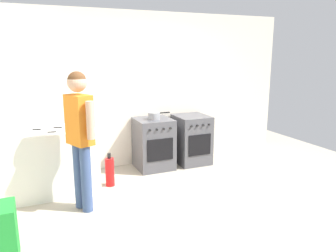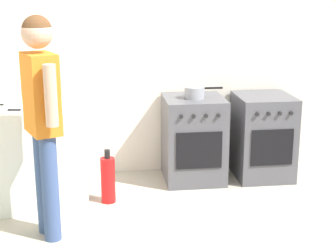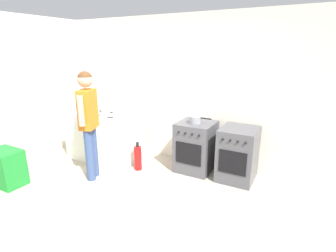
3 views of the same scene
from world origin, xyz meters
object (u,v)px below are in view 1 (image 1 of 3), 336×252
(knife_paring, at_px, (55,128))
(knife_bread, at_px, (30,129))
(person, at_px, (80,128))
(knife_carving, at_px, (82,130))
(fire_extinguisher, at_px, (110,172))
(knife_utility, at_px, (57,132))
(oven_right, at_px, (192,139))
(oven_left, at_px, (154,144))
(pot, at_px, (154,116))

(knife_paring, bearing_deg, knife_bread, 172.47)
(knife_paring, distance_m, person, 0.82)
(knife_carving, bearing_deg, fire_extinguisher, 12.43)
(knife_bread, height_order, knife_utility, same)
(oven_right, height_order, knife_utility, knife_utility)
(oven_right, distance_m, fire_extinguisher, 1.67)
(knife_bread, relative_size, knife_carving, 0.97)
(oven_left, distance_m, knife_paring, 1.67)
(oven_left, bearing_deg, knife_utility, -160.35)
(knife_bread, distance_m, knife_carving, 0.72)
(knife_bread, height_order, knife_carving, same)
(oven_left, distance_m, knife_bread, 1.97)
(oven_right, xyz_separation_m, fire_extinguisher, (-1.59, -0.48, -0.21))
(pot, xyz_separation_m, fire_extinguisher, (-0.87, -0.43, -0.69))
(oven_right, bearing_deg, oven_left, 180.00)
(knife_utility, bearing_deg, pot, 18.25)
(knife_paring, relative_size, knife_utility, 0.83)
(oven_left, xyz_separation_m, fire_extinguisher, (-0.87, -0.48, -0.21))
(knife_bread, height_order, person, person)
(knife_carving, xyz_separation_m, person, (-0.10, -0.51, 0.13))
(oven_left, bearing_deg, oven_right, -0.00)
(knife_carving, bearing_deg, knife_paring, 141.42)
(knife_paring, distance_m, knife_utility, 0.26)
(person, bearing_deg, oven_right, 27.51)
(oven_right, bearing_deg, knife_paring, -172.50)
(oven_right, xyz_separation_m, knife_bread, (-2.62, -0.26, 0.48))
(knife_bread, xyz_separation_m, knife_utility, (0.33, -0.30, 0.00))
(oven_left, relative_size, knife_utility, 3.38)
(oven_right, bearing_deg, knife_carving, -164.06)
(knife_paring, bearing_deg, knife_utility, -91.45)
(knife_carving, height_order, knife_paring, same)
(oven_left, bearing_deg, knife_carving, -155.73)
(knife_utility, bearing_deg, knife_paring, 88.55)
(knife_bread, bearing_deg, knife_paring, -7.53)
(pot, distance_m, knife_utility, 1.65)
(knife_bread, bearing_deg, oven_left, 7.71)
(oven_left, xyz_separation_m, oven_right, (0.72, -0.00, -0.00))
(knife_carving, height_order, knife_utility, same)
(person, bearing_deg, pot, 37.53)
(pot, bearing_deg, knife_paring, -170.68)
(pot, height_order, knife_carving, pot)
(oven_right, relative_size, knife_paring, 4.09)
(knife_carving, xyz_separation_m, fire_extinguisher, (0.37, 0.08, -0.69))
(oven_right, relative_size, pot, 2.26)
(knife_paring, height_order, knife_utility, same)
(oven_right, height_order, knife_bread, knife_bread)
(oven_right, distance_m, knife_utility, 2.41)
(knife_carving, relative_size, person, 0.19)
(oven_right, xyz_separation_m, knife_utility, (-2.29, -0.56, 0.48))
(pot, xyz_separation_m, knife_utility, (-1.57, -0.52, -0.00))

